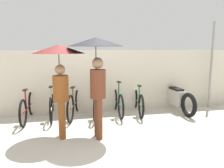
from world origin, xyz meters
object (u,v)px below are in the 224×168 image
Objects in this scene: parked_bicycle_4 at (118,102)px; pedestrian_leading at (59,63)px; parked_bicycle_2 at (75,103)px; parked_bicycle_5 at (138,101)px; pedestrian_center at (96,57)px; parked_bicycle_1 at (52,104)px; parked_bicycle_0 at (28,107)px; motorcycle at (176,98)px; parked_bicycle_3 at (97,103)px.

pedestrian_leading is (-1.53, -1.27, 1.21)m from parked_bicycle_4.
parked_bicycle_5 is at bearing -76.67° from parked_bicycle_2.
parked_bicycle_2 is at bearing 98.30° from parked_bicycle_5.
parked_bicycle_5 is 0.81× the size of pedestrian_center.
parked_bicycle_4 is at bearing -92.40° from parked_bicycle_1.
parked_bicycle_0 reaches higher than motorcycle.
parked_bicycle_3 is 1.97m from pedestrian_center.
parked_bicycle_2 reaches higher than parked_bicycle_4.
motorcycle is at bearing 13.75° from pedestrian_leading.
parked_bicycle_1 is (0.60, 0.11, 0.00)m from parked_bicycle_0.
parked_bicycle_2 is (0.61, -0.05, 0.01)m from parked_bicycle_1.
parked_bicycle_1 is 1.21m from parked_bicycle_3.
parked_bicycle_3 is at bearing -79.05° from parked_bicycle_2.
motorcycle is at bearing -76.50° from parked_bicycle_2.
pedestrian_leading reaches higher than motorcycle.
parked_bicycle_5 is (0.61, -0.00, -0.01)m from parked_bicycle_4.
parked_bicycle_1 is 1.06× the size of parked_bicycle_4.
parked_bicycle_1 is at bearing 90.83° from parked_bicycle_4.
parked_bicycle_0 is 3.02m from parked_bicycle_5.
parked_bicycle_5 is 2.77m from pedestrian_leading.
motorcycle is (2.40, 0.02, 0.02)m from parked_bicycle_3.
parked_bicycle_5 is (2.42, -0.06, -0.02)m from parked_bicycle_1.
motorcycle is (2.59, 1.45, -1.32)m from pedestrian_center.
parked_bicycle_4 is 2.33m from pedestrian_leading.
parked_bicycle_2 is at bearing 100.08° from pedestrian_center.
parked_bicycle_2 is 1.05× the size of parked_bicycle_4.
pedestrian_center reaches higher than parked_bicycle_2.
parked_bicycle_1 is 0.89× the size of pedestrian_leading.
parked_bicycle_5 is (1.21, 0.02, -0.02)m from parked_bicycle_3.
pedestrian_leading reaches higher than parked_bicycle_5.
parked_bicycle_0 is 2.53m from pedestrian_center.
parked_bicycle_2 is 0.86× the size of motorcycle.
parked_bicycle_0 is at bearing 133.46° from pedestrian_center.
parked_bicycle_4 is at bearing 32.54° from pedestrian_leading.
pedestrian_center reaches higher than parked_bicycle_1.
parked_bicycle_3 is 0.86× the size of motorcycle.
parked_bicycle_5 is 0.87× the size of pedestrian_leading.
pedestrian_leading is (-0.93, -1.25, 1.21)m from parked_bicycle_3.
parked_bicycle_3 is at bearing 94.53° from parked_bicycle_4.
parked_bicycle_4 is 0.84× the size of pedestrian_leading.
parked_bicycle_1 is 0.61m from parked_bicycle_2.
parked_bicycle_1 is 3.62m from motorcycle.
parked_bicycle_0 reaches higher than parked_bicycle_5.
parked_bicycle_3 reaches higher than motorcycle.
parked_bicycle_3 is 1.21m from parked_bicycle_5.
parked_bicycle_5 is at bearing -86.19° from parked_bicycle_0.
parked_bicycle_5 reaches higher than motorcycle.
parked_bicycle_2 is 0.88× the size of pedestrian_leading.
pedestrian_center is at bearing -146.35° from parked_bicycle_1.
parked_bicycle_2 is (1.21, 0.07, 0.02)m from parked_bicycle_0.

